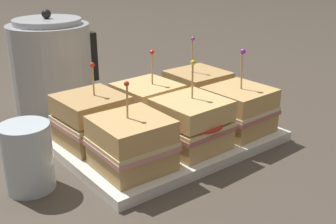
{
  "coord_description": "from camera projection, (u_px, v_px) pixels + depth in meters",
  "views": [
    {
      "loc": [
        -0.44,
        -0.56,
        0.34
      ],
      "look_at": [
        0.0,
        0.0,
        0.06
      ],
      "focal_mm": 45.0,
      "sensor_mm": 36.0,
      "label": 1
    }
  ],
  "objects": [
    {
      "name": "drinking_glass",
      "position": [
        28.0,
        157.0,
        0.63
      ],
      "size": [
        0.07,
        0.07,
        0.1
      ],
      "color": "silver",
      "rests_on": "ground_plane"
    },
    {
      "name": "sandwich_back_right",
      "position": [
        198.0,
        92.0,
        0.88
      ],
      "size": [
        0.11,
        0.11,
        0.16
      ],
      "color": "tan",
      "rests_on": "serving_platter"
    },
    {
      "name": "sandwich_front_right",
      "position": [
        239.0,
        109.0,
        0.79
      ],
      "size": [
        0.12,
        0.12,
        0.16
      ],
      "color": "tan",
      "rests_on": "serving_platter"
    },
    {
      "name": "sandwich_front_center",
      "position": [
        191.0,
        124.0,
        0.72
      ],
      "size": [
        0.12,
        0.12,
        0.15
      ],
      "color": "tan",
      "rests_on": "serving_platter"
    },
    {
      "name": "ground_plane",
      "position": [
        168.0,
        144.0,
        0.79
      ],
      "size": [
        6.0,
        6.0,
        0.0
      ],
      "primitive_type": "plane",
      "color": "#4C4238"
    },
    {
      "name": "serving_platter",
      "position": [
        168.0,
        139.0,
        0.79
      ],
      "size": [
        0.39,
        0.27,
        0.02
      ],
      "color": "white",
      "rests_on": "ground_plane"
    },
    {
      "name": "sandwich_back_center",
      "position": [
        149.0,
        104.0,
        0.82
      ],
      "size": [
        0.12,
        0.12,
        0.15
      ],
      "color": "tan",
      "rests_on": "serving_platter"
    },
    {
      "name": "sandwich_front_left",
      "position": [
        132.0,
        143.0,
        0.65
      ],
      "size": [
        0.11,
        0.11,
        0.14
      ],
      "color": "tan",
      "rests_on": "serving_platter"
    },
    {
      "name": "sandwich_back_left",
      "position": [
        91.0,
        119.0,
        0.74
      ],
      "size": [
        0.12,
        0.12,
        0.15
      ],
      "color": "tan",
      "rests_on": "serving_platter"
    },
    {
      "name": "kettle_steel",
      "position": [
        52.0,
        65.0,
        0.94
      ],
      "size": [
        0.2,
        0.18,
        0.22
      ],
      "color": "#B7BABF",
      "rests_on": "ground_plane"
    }
  ]
}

